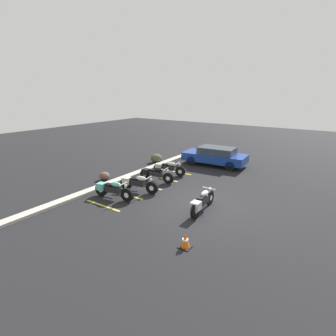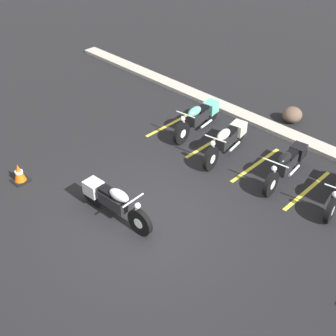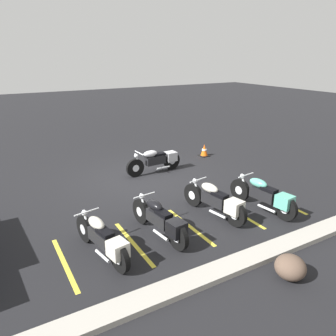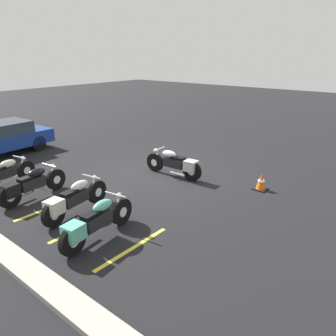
# 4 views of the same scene
# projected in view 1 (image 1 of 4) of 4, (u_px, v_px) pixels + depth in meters

# --- Properties ---
(ground) EXTENTS (60.00, 60.00, 0.00)m
(ground) POSITION_uv_depth(u_px,v_px,m) (202.00, 204.00, 11.92)
(ground) COLOR black
(motorcycle_silver_featured) EXTENTS (2.20, 0.62, 0.86)m
(motorcycle_silver_featured) POSITION_uv_depth(u_px,v_px,m) (202.00, 202.00, 11.08)
(motorcycle_silver_featured) COLOR black
(motorcycle_silver_featured) RESTS_ON ground
(parked_bike_0) EXTENTS (0.67, 2.20, 0.87)m
(parked_bike_0) POSITION_uv_depth(u_px,v_px,m) (112.00, 189.00, 12.50)
(parked_bike_0) COLOR black
(parked_bike_0) RESTS_ON ground
(parked_bike_1) EXTENTS (0.73, 2.17, 0.86)m
(parked_bike_1) POSITION_uv_depth(u_px,v_px,m) (137.00, 183.00, 13.37)
(parked_bike_1) COLOR black
(parked_bike_1) RESTS_ON ground
(parked_bike_2) EXTENTS (0.65, 2.16, 0.85)m
(parked_bike_2) POSITION_uv_depth(u_px,v_px,m) (155.00, 174.00, 14.87)
(parked_bike_2) COLOR black
(parked_bike_2) RESTS_ON ground
(parked_bike_3) EXTENTS (0.72, 2.10, 0.83)m
(parked_bike_3) POSITION_uv_depth(u_px,v_px,m) (167.00, 168.00, 16.09)
(parked_bike_3) COLOR black
(parked_bike_3) RESTS_ON ground
(car_blue) EXTENTS (2.07, 4.41, 1.29)m
(car_blue) POSITION_uv_depth(u_px,v_px,m) (215.00, 156.00, 18.12)
(car_blue) COLOR black
(car_blue) RESTS_ON ground
(concrete_curb) EXTENTS (18.00, 0.50, 0.12)m
(concrete_curb) POSITION_uv_depth(u_px,v_px,m) (115.00, 181.00, 14.87)
(concrete_curb) COLOR #A8A399
(concrete_curb) RESTS_ON ground
(landscape_rock_0) EXTENTS (0.65, 0.66, 0.48)m
(landscape_rock_0) POSITION_uv_depth(u_px,v_px,m) (105.00, 176.00, 15.18)
(landscape_rock_0) COLOR brown
(landscape_rock_0) RESTS_ON ground
(landscape_rock_1) EXTENTS (0.97, 0.99, 0.64)m
(landscape_rock_1) POSITION_uv_depth(u_px,v_px,m) (156.00, 158.00, 18.90)
(landscape_rock_1) COLOR #484930
(landscape_rock_1) RESTS_ON ground
(traffic_cone) EXTENTS (0.40, 0.40, 0.50)m
(traffic_cone) POSITION_uv_depth(u_px,v_px,m) (185.00, 241.00, 8.58)
(traffic_cone) COLOR black
(traffic_cone) RESTS_ON ground
(stall_line_0) EXTENTS (0.10, 2.10, 0.00)m
(stall_line_0) POSITION_uv_depth(u_px,v_px,m) (103.00, 206.00, 11.80)
(stall_line_0) COLOR gold
(stall_line_0) RESTS_ON ground
(stall_line_1) EXTENTS (0.10, 2.10, 0.00)m
(stall_line_1) POSITION_uv_depth(u_px,v_px,m) (127.00, 195.00, 13.04)
(stall_line_1) COLOR gold
(stall_line_1) RESTS_ON ground
(stall_line_2) EXTENTS (0.10, 2.10, 0.00)m
(stall_line_2) POSITION_uv_depth(u_px,v_px,m) (146.00, 186.00, 14.27)
(stall_line_2) COLOR gold
(stall_line_2) RESTS_ON ground
(stall_line_3) EXTENTS (0.10, 2.10, 0.00)m
(stall_line_3) POSITION_uv_depth(u_px,v_px,m) (163.00, 178.00, 15.51)
(stall_line_3) COLOR gold
(stall_line_3) RESTS_ON ground
(stall_line_4) EXTENTS (0.10, 2.10, 0.00)m
(stall_line_4) POSITION_uv_depth(u_px,v_px,m) (177.00, 172.00, 16.75)
(stall_line_4) COLOR gold
(stall_line_4) RESTS_ON ground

